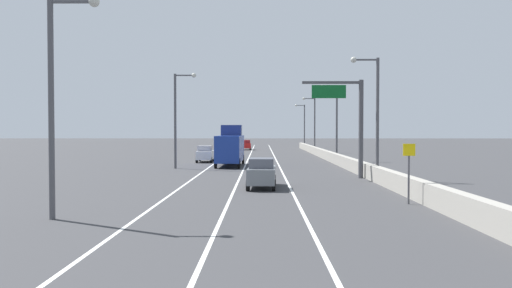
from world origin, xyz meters
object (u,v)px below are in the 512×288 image
object	(u,v)px
car_yellow_0	(223,148)
lamp_post_right_fifth	(303,123)
car_gray_1	(262,173)
lamp_post_right_second	(374,108)
car_red_3	(246,145)
lamp_post_right_third	(334,117)
lamp_post_left_near	(58,90)
speed_advisory_sign	(409,169)
car_white_2	(205,154)
overhead_sign_gantry	(351,116)
lamp_post_left_mid	(178,113)
lamp_post_right_fourth	(313,120)
box_truck	(230,147)

from	to	relation	value
car_yellow_0	lamp_post_right_fifth	bearing A→B (deg)	62.65
car_yellow_0	car_gray_1	world-z (taller)	car_gray_1
lamp_post_right_second	car_red_3	xyz separation A→B (m)	(-11.28, 57.60, -4.36)
lamp_post_right_third	lamp_post_left_near	distance (m)	44.27
speed_advisory_sign	lamp_post_right_second	xyz separation A→B (m)	(1.07, 12.91, 3.53)
car_white_2	car_red_3	distance (m)	37.12
overhead_sign_gantry	lamp_post_left_mid	xyz separation A→B (m)	(-14.81, 9.77, 0.56)
car_yellow_0	lamp_post_right_third	bearing A→B (deg)	-50.78
lamp_post_right_third	lamp_post_right_fourth	xyz separation A→B (m)	(-0.21, 23.42, 0.00)
car_gray_1	car_white_2	size ratio (longest dim) A/B	1.11
lamp_post_left_mid	lamp_post_right_second	bearing A→B (deg)	-33.21
overhead_sign_gantry	speed_advisory_sign	size ratio (longest dim) A/B	2.50
lamp_post_right_third	speed_advisory_sign	bearing A→B (deg)	-92.32
overhead_sign_gantry	car_yellow_0	distance (m)	42.78
lamp_post_right_fourth	lamp_post_right_fifth	world-z (taller)	same
lamp_post_left_mid	car_red_3	world-z (taller)	lamp_post_left_mid
box_truck	lamp_post_right_fifth	bearing A→B (deg)	77.89
lamp_post_left_near	speed_advisory_sign	bearing A→B (deg)	16.07
lamp_post_right_third	lamp_post_right_fourth	world-z (taller)	same
lamp_post_right_fourth	lamp_post_left_mid	xyz separation A→B (m)	(-16.51, -36.15, 0.00)
speed_advisory_sign	lamp_post_left_near	bearing A→B (deg)	-163.93
lamp_post_right_third	car_red_3	xyz separation A→B (m)	(-11.69, 34.18, -4.36)
lamp_post_right_third	car_gray_1	xyz separation A→B (m)	(-8.75, -29.13, -4.34)
lamp_post_right_third	box_truck	xyz separation A→B (m)	(-11.96, -9.18, -3.37)
car_red_3	box_truck	world-z (taller)	box_truck
car_gray_1	car_red_3	bearing A→B (deg)	92.66
lamp_post_right_second	car_yellow_0	distance (m)	44.17
overhead_sign_gantry	lamp_post_left_near	size ratio (longest dim) A/B	0.82
lamp_post_right_fourth	car_white_2	size ratio (longest dim) A/B	2.12
car_yellow_0	car_white_2	xyz separation A→B (m)	(-0.44, -20.89, -0.00)
lamp_post_right_fifth	car_white_2	bearing A→B (deg)	-107.13
car_gray_1	box_truck	size ratio (longest dim) A/B	0.57
speed_advisory_sign	car_yellow_0	world-z (taller)	speed_advisory_sign
lamp_post_right_second	lamp_post_right_fifth	world-z (taller)	same
car_white_2	car_red_3	bearing A→B (deg)	84.53
lamp_post_right_third	car_red_3	size ratio (longest dim) A/B	2.16
car_white_2	box_truck	size ratio (longest dim) A/B	0.52
lamp_post_left_near	overhead_sign_gantry	bearing A→B (deg)	50.35
car_yellow_0	lamp_post_left_mid	bearing A→B (deg)	-93.59
lamp_post_right_fifth	lamp_post_right_fourth	bearing A→B (deg)	-90.67
lamp_post_right_fourth	lamp_post_left_near	xyz separation A→B (m)	(-16.89, -64.25, 0.00)
lamp_post_right_second	lamp_post_left_mid	size ratio (longest dim) A/B	1.00
lamp_post_left_near	car_red_3	world-z (taller)	lamp_post_left_near
lamp_post_right_fourth	car_red_3	world-z (taller)	lamp_post_right_fourth
speed_advisory_sign	lamp_post_left_near	world-z (taller)	lamp_post_left_near
speed_advisory_sign	lamp_post_right_third	bearing A→B (deg)	87.68
lamp_post_right_fifth	car_yellow_0	world-z (taller)	lamp_post_right_fifth
car_yellow_0	box_truck	world-z (taller)	box_truck
lamp_post_right_second	box_truck	size ratio (longest dim) A/B	1.09
car_red_3	lamp_post_right_third	bearing A→B (deg)	-71.13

